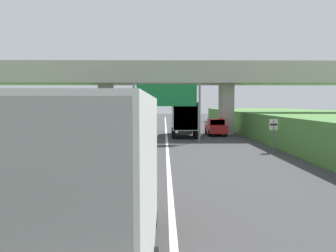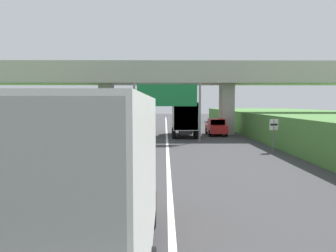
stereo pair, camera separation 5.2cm
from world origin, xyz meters
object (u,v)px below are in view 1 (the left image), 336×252
construction_barrel_4 (80,142)px  construction_barrel_5 (95,135)px  car_red (216,127)px  construction_barrel_2 (24,168)px  truck_orange (90,182)px  truck_green (183,117)px  overhead_highway_sign (167,99)px  speed_limit_sign (273,130)px  construction_barrel_3 (58,151)px  truck_silver (57,135)px

construction_barrel_4 → construction_barrel_5: 4.89m
car_red → construction_barrel_2: 22.23m
car_red → construction_barrel_5: car_red is taller
truck_orange → construction_barrel_2: size_ratio=8.11×
truck_orange → truck_green: bearing=83.0°
overhead_highway_sign → construction_barrel_4: size_ratio=6.53×
construction_barrel_2 → construction_barrel_5: bearing=90.0°
speed_limit_sign → truck_orange: 18.67m
construction_barrel_3 → construction_barrel_4: (-0.01, 4.89, 0.00)m
construction_barrel_3 → construction_barrel_4: size_ratio=1.00×
car_red → truck_green: bearing=-165.9°
speed_limit_sign → construction_barrel_4: (-13.96, 1.78, -1.02)m
car_red → construction_barrel_3: size_ratio=4.56×
construction_barrel_5 → truck_orange: bearing=-77.9°
truck_orange → construction_barrel_2: truck_orange is taller
truck_silver → truck_orange: same height
overhead_highway_sign → construction_barrel_5: 7.33m
truck_orange → construction_barrel_3: (-5.01, 13.27, -1.47)m
construction_barrel_3 → truck_green: bearing=57.9°
overhead_highway_sign → car_red: bearing=46.1°
truck_green → car_red: truck_green is taller
construction_barrel_3 → car_red: bearing=50.3°
overhead_highway_sign → speed_limit_sign: bearing=-37.1°
construction_barrel_2 → construction_barrel_5: same height
speed_limit_sign → car_red: speed_limit_sign is taller
speed_limit_sign → construction_barrel_4: bearing=172.7°
car_red → overhead_highway_sign: bearing=-133.9°
overhead_highway_sign → truck_silver: size_ratio=0.81×
truck_orange → construction_barrel_5: 23.61m
car_red → construction_barrel_5: (-11.63, -4.29, -0.40)m
truck_green → construction_barrel_5: bearing=-157.3°
truck_green → truck_orange: same height
truck_silver → construction_barrel_4: truck_silver is taller
truck_green → construction_barrel_4: (-8.28, -8.32, -1.47)m
overhead_highway_sign → car_red: size_ratio=1.43×
truck_orange → construction_barrel_2: (-4.93, 8.39, -1.47)m
truck_green → car_red: 3.68m
truck_orange → construction_barrel_5: truck_orange is taller
truck_silver → construction_barrel_5: truck_silver is taller
speed_limit_sign → construction_barrel_3: bearing=-167.4°
overhead_highway_sign → car_red: 7.95m
car_red → speed_limit_sign: bearing=-78.4°
truck_silver → construction_barrel_2: bearing=-175.9°
construction_barrel_5 → construction_barrel_2: bearing=-90.0°
overhead_highway_sign → speed_limit_sign: (7.40, -5.61, -2.24)m
truck_green → construction_barrel_2: bearing=-114.4°
truck_orange → overhead_highway_sign: bearing=86.0°
truck_orange → construction_barrel_4: truck_orange is taller
speed_limit_sign → car_red: size_ratio=0.54×
car_red → construction_barrel_3: car_red is taller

